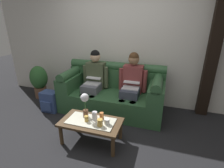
{
  "coord_description": "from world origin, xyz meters",
  "views": [
    {
      "loc": [
        0.98,
        -1.92,
        1.82
      ],
      "look_at": [
        0.12,
        0.77,
        0.73
      ],
      "focal_mm": 27.52,
      "sensor_mm": 36.0,
      "label": 1
    }
  ],
  "objects": [
    {
      "name": "person_right",
      "position": [
        0.4,
        1.17,
        0.66
      ],
      "size": [
        0.56,
        0.67,
        1.22
      ],
      "color": "#383D4C",
      "rests_on": "ground_plane"
    },
    {
      "name": "cup_far_right",
      "position": [
        0.26,
        0.08,
        0.42
      ],
      "size": [
        0.08,
        0.08,
        0.08
      ],
      "primitive_type": "cylinder",
      "color": "white",
      "rests_on": "coffee_table"
    },
    {
      "name": "person_left",
      "position": [
        -0.4,
        1.17,
        0.66
      ],
      "size": [
        0.56,
        0.67,
        1.22
      ],
      "color": "#595B66",
      "rests_on": "ground_plane"
    },
    {
      "name": "backpack_left",
      "position": [
        -1.2,
        0.71,
        0.21
      ],
      "size": [
        0.33,
        0.28,
        0.43
      ],
      "color": "#33477A",
      "rests_on": "ground_plane"
    },
    {
      "name": "couch",
      "position": [
        0.0,
        1.17,
        0.37
      ],
      "size": [
        2.04,
        0.88,
        0.96
      ],
      "color": "#2D5633",
      "rests_on": "ground_plane"
    },
    {
      "name": "timber_pillar",
      "position": [
        1.77,
        1.58,
        1.45
      ],
      "size": [
        0.2,
        0.2,
        2.9
      ],
      "primitive_type": "cube",
      "color": "black",
      "rests_on": "ground_plane"
    },
    {
      "name": "flower_vase",
      "position": [
        -0.12,
        0.16,
        0.63
      ],
      "size": [
        0.13,
        0.13,
        0.4
      ],
      "color": "brown",
      "rests_on": "coffee_table"
    },
    {
      "name": "cup_far_center",
      "position": [
        0.14,
        0.19,
        0.43
      ],
      "size": [
        0.06,
        0.06,
        0.11
      ],
      "primitive_type": "cylinder",
      "color": "#B26633",
      "rests_on": "coffee_table"
    },
    {
      "name": "back_wall_patterned",
      "position": [
        0.0,
        1.7,
        1.45
      ],
      "size": [
        6.0,
        0.12,
        2.9
      ],
      "primitive_type": "cube",
      "color": "silver",
      "rests_on": "ground_plane"
    },
    {
      "name": "cup_near_right",
      "position": [
        0.18,
        0.01,
        0.43
      ],
      "size": [
        0.08,
        0.08,
        0.1
      ],
      "primitive_type": "cylinder",
      "color": "gold",
      "rests_on": "coffee_table"
    },
    {
      "name": "cup_near_left",
      "position": [
        0.04,
        0.14,
        0.44
      ],
      "size": [
        0.08,
        0.08,
        0.13
      ],
      "primitive_type": "cylinder",
      "color": "silver",
      "rests_on": "coffee_table"
    },
    {
      "name": "potted_plant",
      "position": [
        -1.85,
        1.22,
        0.43
      ],
      "size": [
        0.4,
        0.4,
        0.78
      ],
      "color": "brown",
      "rests_on": "ground_plane"
    },
    {
      "name": "cup_far_left",
      "position": [
        -0.05,
        0.06,
        0.42
      ],
      "size": [
        0.06,
        0.06,
        0.09
      ],
      "primitive_type": "cylinder",
      "color": "gold",
      "rests_on": "coffee_table"
    },
    {
      "name": "coffee_table",
      "position": [
        0.0,
        0.09,
        0.32
      ],
      "size": [
        0.92,
        0.5,
        0.37
      ],
      "color": "#47331E",
      "rests_on": "ground_plane"
    },
    {
      "name": "ground_plane",
      "position": [
        0.0,
        0.0,
        0.0
      ],
      "size": [
        14.0,
        14.0,
        0.0
      ],
      "primitive_type": "plane",
      "color": "black"
    }
  ]
}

